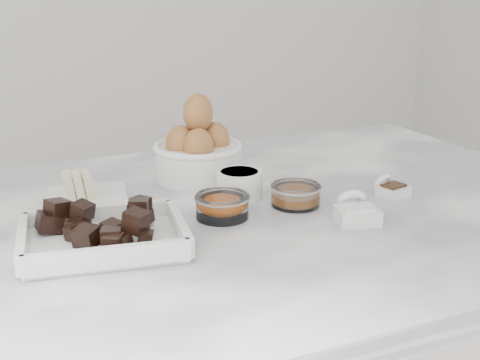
% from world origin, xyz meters
% --- Properties ---
extents(marble_slab, '(1.20, 0.80, 0.04)m').
position_xyz_m(marble_slab, '(0.00, 0.00, 0.92)').
color(marble_slab, white).
rests_on(marble_slab, cabinet).
extents(chocolate_dish, '(0.25, 0.20, 0.06)m').
position_xyz_m(chocolate_dish, '(-0.23, -0.06, 0.96)').
color(chocolate_dish, white).
rests_on(chocolate_dish, marble_slab).
extents(butter_plate, '(0.15, 0.15, 0.05)m').
position_xyz_m(butter_plate, '(-0.21, 0.13, 0.96)').
color(butter_plate, white).
rests_on(butter_plate, marble_slab).
extents(sugar_ramekin, '(0.08, 0.08, 0.05)m').
position_xyz_m(sugar_ramekin, '(0.03, 0.06, 0.97)').
color(sugar_ramekin, white).
rests_on(sugar_ramekin, marble_slab).
extents(egg_bowl, '(0.16, 0.16, 0.16)m').
position_xyz_m(egg_bowl, '(0.01, 0.18, 0.99)').
color(egg_bowl, white).
rests_on(egg_bowl, marble_slab).
extents(honey_bowl, '(0.08, 0.08, 0.04)m').
position_xyz_m(honey_bowl, '(0.10, -0.02, 0.96)').
color(honey_bowl, white).
rests_on(honey_bowl, marble_slab).
extents(zest_bowl, '(0.09, 0.09, 0.04)m').
position_xyz_m(zest_bowl, '(-0.03, -0.02, 0.96)').
color(zest_bowl, white).
rests_on(zest_bowl, marble_slab).
extents(vanilla_spoon, '(0.06, 0.07, 0.04)m').
position_xyz_m(vanilla_spoon, '(0.27, -0.04, 0.95)').
color(vanilla_spoon, white).
rests_on(vanilla_spoon, marble_slab).
extents(salt_spoon, '(0.07, 0.09, 0.05)m').
position_xyz_m(salt_spoon, '(0.15, -0.11, 0.96)').
color(salt_spoon, white).
rests_on(salt_spoon, marble_slab).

